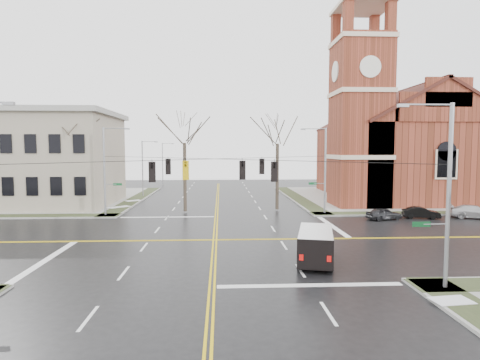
{
  "coord_description": "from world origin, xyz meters",
  "views": [
    {
      "loc": [
        0.46,
        -30.27,
        6.96
      ],
      "look_at": [
        2.21,
        6.0,
        4.13
      ],
      "focal_mm": 30.0,
      "sensor_mm": 36.0,
      "label": 1
    }
  ],
  "objects_px": {
    "cargo_van": "(316,243)",
    "parked_car_b": "(421,213)",
    "streetlight_north_b": "(163,162)",
    "church": "(395,138)",
    "tree_nw_far": "(77,133)",
    "parked_car_a": "(384,214)",
    "parked_car_c": "(475,212)",
    "tree_nw_near": "(184,138)",
    "streetlight_north_a": "(144,166)",
    "signal_pole_se": "(445,190)",
    "tree_ne": "(277,139)",
    "signal_pole_nw": "(106,168)",
    "signal_pole_ne": "(324,168)"
  },
  "relations": [
    {
      "from": "signal_pole_nw",
      "to": "streetlight_north_a",
      "type": "xyz_separation_m",
      "value": [
        0.67,
        16.5,
        -0.48
      ]
    },
    {
      "from": "signal_pole_nw",
      "to": "parked_car_a",
      "type": "xyz_separation_m",
      "value": [
        27.8,
        -3.53,
        -4.36
      ]
    },
    {
      "from": "signal_pole_se",
      "to": "tree_nw_near",
      "type": "distance_m",
      "value": 29.07
    },
    {
      "from": "streetlight_north_a",
      "to": "signal_pole_nw",
      "type": "bearing_deg",
      "value": -92.32
    },
    {
      "from": "streetlight_north_a",
      "to": "streetlight_north_b",
      "type": "height_order",
      "value": "same"
    },
    {
      "from": "signal_pole_ne",
      "to": "cargo_van",
      "type": "bearing_deg",
      "value": -105.84
    },
    {
      "from": "cargo_van",
      "to": "tree_nw_near",
      "type": "xyz_separation_m",
      "value": [
        -9.74,
        19.51,
        6.93
      ]
    },
    {
      "from": "parked_car_c",
      "to": "tree_nw_near",
      "type": "relative_size",
      "value": 0.41
    },
    {
      "from": "tree_nw_far",
      "to": "signal_pole_se",
      "type": "bearing_deg",
      "value": -44.25
    },
    {
      "from": "streetlight_north_b",
      "to": "parked_car_a",
      "type": "bearing_deg",
      "value": -55.88
    },
    {
      "from": "cargo_van",
      "to": "tree_ne",
      "type": "xyz_separation_m",
      "value": [
        0.49,
        20.45,
        6.86
      ]
    },
    {
      "from": "signal_pole_nw",
      "to": "parked_car_c",
      "type": "bearing_deg",
      "value": -4.96
    },
    {
      "from": "signal_pole_nw",
      "to": "cargo_van",
      "type": "bearing_deg",
      "value": -45.04
    },
    {
      "from": "signal_pole_se",
      "to": "streetlight_north_b",
      "type": "height_order",
      "value": "signal_pole_se"
    },
    {
      "from": "tree_nw_far",
      "to": "tree_nw_near",
      "type": "relative_size",
      "value": 1.07
    },
    {
      "from": "signal_pole_nw",
      "to": "streetlight_north_a",
      "type": "distance_m",
      "value": 16.52
    },
    {
      "from": "tree_nw_far",
      "to": "parked_car_a",
      "type": "bearing_deg",
      "value": -11.27
    },
    {
      "from": "tree_ne",
      "to": "tree_nw_far",
      "type": "bearing_deg",
      "value": -179.92
    },
    {
      "from": "streetlight_north_b",
      "to": "church",
      "type": "bearing_deg",
      "value": -33.25
    },
    {
      "from": "signal_pole_ne",
      "to": "tree_ne",
      "type": "relative_size",
      "value": 0.81
    },
    {
      "from": "streetlight_north_a",
      "to": "tree_nw_far",
      "type": "xyz_separation_m",
      "value": [
        -4.47,
        -13.74,
        4.15
      ]
    },
    {
      "from": "streetlight_north_a",
      "to": "streetlight_north_b",
      "type": "distance_m",
      "value": 20.0
    },
    {
      "from": "parked_car_c",
      "to": "tree_nw_near",
      "type": "bearing_deg",
      "value": 103.91
    },
    {
      "from": "streetlight_north_b",
      "to": "tree_nw_far",
      "type": "distance_m",
      "value": 34.28
    },
    {
      "from": "signal_pole_se",
      "to": "streetlight_north_a",
      "type": "xyz_separation_m",
      "value": [
        -21.97,
        39.5,
        -0.48
      ]
    },
    {
      "from": "signal_pole_se",
      "to": "parked_car_a",
      "type": "height_order",
      "value": "signal_pole_se"
    },
    {
      "from": "parked_car_c",
      "to": "tree_ne",
      "type": "relative_size",
      "value": 0.41
    },
    {
      "from": "church",
      "to": "streetlight_north_a",
      "type": "distance_m",
      "value": 35.78
    },
    {
      "from": "signal_pole_nw",
      "to": "tree_ne",
      "type": "bearing_deg",
      "value": 8.76
    },
    {
      "from": "parked_car_b",
      "to": "tree_nw_far",
      "type": "height_order",
      "value": "tree_nw_far"
    },
    {
      "from": "signal_pole_se",
      "to": "cargo_van",
      "type": "xyz_separation_m",
      "value": [
        -5.01,
        5.34,
        -3.78
      ]
    },
    {
      "from": "streetlight_north_a",
      "to": "cargo_van",
      "type": "bearing_deg",
      "value": -63.59
    },
    {
      "from": "signal_pole_se",
      "to": "streetlight_north_b",
      "type": "relative_size",
      "value": 1.12
    },
    {
      "from": "tree_ne",
      "to": "tree_nw_near",
      "type": "bearing_deg",
      "value": -174.73
    },
    {
      "from": "signal_pole_ne",
      "to": "tree_nw_near",
      "type": "bearing_deg",
      "value": 172.86
    },
    {
      "from": "parked_car_c",
      "to": "tree_nw_near",
      "type": "distance_m",
      "value": 30.65
    },
    {
      "from": "cargo_van",
      "to": "parked_car_a",
      "type": "distance_m",
      "value": 17.41
    },
    {
      "from": "parked_car_a",
      "to": "tree_ne",
      "type": "height_order",
      "value": "tree_ne"
    },
    {
      "from": "streetlight_north_b",
      "to": "tree_ne",
      "type": "height_order",
      "value": "tree_ne"
    },
    {
      "from": "streetlight_north_a",
      "to": "parked_car_a",
      "type": "xyz_separation_m",
      "value": [
        27.13,
        -20.03,
        -3.87
      ]
    },
    {
      "from": "signal_pole_se",
      "to": "cargo_van",
      "type": "height_order",
      "value": "signal_pole_se"
    },
    {
      "from": "parked_car_a",
      "to": "parked_car_b",
      "type": "height_order",
      "value": "parked_car_a"
    },
    {
      "from": "signal_pole_se",
      "to": "tree_ne",
      "type": "distance_m",
      "value": 26.37
    },
    {
      "from": "signal_pole_nw",
      "to": "cargo_van",
      "type": "height_order",
      "value": "signal_pole_nw"
    },
    {
      "from": "church",
      "to": "parked_car_b",
      "type": "relative_size",
      "value": 7.75
    },
    {
      "from": "cargo_van",
      "to": "parked_car_b",
      "type": "distance_m",
      "value": 20.36
    },
    {
      "from": "streetlight_north_b",
      "to": "tree_nw_far",
      "type": "bearing_deg",
      "value": -97.55
    },
    {
      "from": "cargo_van",
      "to": "streetlight_north_a",
      "type": "bearing_deg",
      "value": 130.34
    },
    {
      "from": "signal_pole_ne",
      "to": "parked_car_a",
      "type": "relative_size",
      "value": 2.58
    },
    {
      "from": "signal_pole_nw",
      "to": "tree_nw_far",
      "type": "height_order",
      "value": "tree_nw_far"
    }
  ]
}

